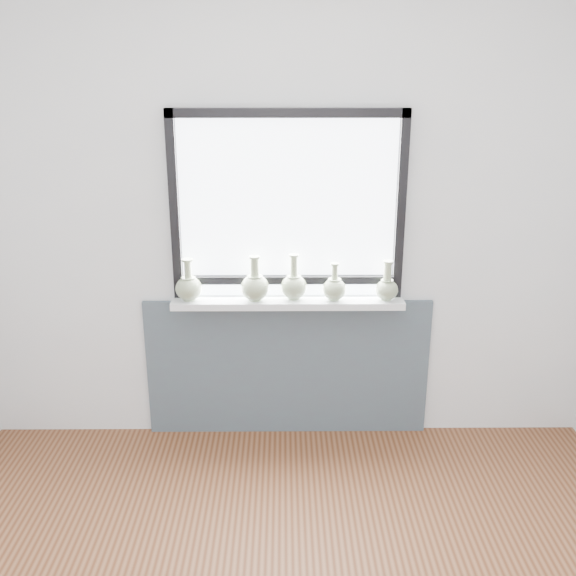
{
  "coord_description": "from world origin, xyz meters",
  "views": [
    {
      "loc": [
        -0.02,
        -1.73,
        2.14
      ],
      "look_at": [
        0.0,
        1.55,
        1.02
      ],
      "focal_mm": 40.0,
      "sensor_mm": 36.0,
      "label": 1
    }
  ],
  "objects_px": {
    "vase_b": "(255,286)",
    "vase_e": "(387,287)",
    "windowsill": "(288,302)",
    "vase_c": "(294,285)",
    "vase_a": "(189,287)",
    "vase_d": "(334,288)"
  },
  "relations": [
    {
      "from": "vase_a",
      "to": "vase_d",
      "type": "relative_size",
      "value": 1.12
    },
    {
      "from": "vase_a",
      "to": "vase_d",
      "type": "distance_m",
      "value": 0.82
    },
    {
      "from": "vase_d",
      "to": "vase_a",
      "type": "bearing_deg",
      "value": 179.95
    },
    {
      "from": "vase_c",
      "to": "vase_d",
      "type": "xyz_separation_m",
      "value": [
        0.23,
        -0.02,
        -0.01
      ]
    },
    {
      "from": "vase_a",
      "to": "vase_e",
      "type": "height_order",
      "value": "vase_a"
    },
    {
      "from": "vase_a",
      "to": "vase_b",
      "type": "xyz_separation_m",
      "value": [
        0.37,
        -0.0,
        0.01
      ]
    },
    {
      "from": "vase_b",
      "to": "vase_e",
      "type": "bearing_deg",
      "value": -0.07
    },
    {
      "from": "vase_b",
      "to": "vase_d",
      "type": "bearing_deg",
      "value": 0.39
    },
    {
      "from": "vase_b",
      "to": "vase_c",
      "type": "bearing_deg",
      "value": 6.06
    },
    {
      "from": "vase_b",
      "to": "vase_d",
      "type": "xyz_separation_m",
      "value": [
        0.45,
        0.0,
        -0.02
      ]
    },
    {
      "from": "vase_b",
      "to": "vase_e",
      "type": "distance_m",
      "value": 0.75
    },
    {
      "from": "vase_a",
      "to": "vase_c",
      "type": "bearing_deg",
      "value": 1.88
    },
    {
      "from": "windowsill",
      "to": "vase_b",
      "type": "distance_m",
      "value": 0.21
    },
    {
      "from": "windowsill",
      "to": "vase_d",
      "type": "relative_size",
      "value": 6.09
    },
    {
      "from": "windowsill",
      "to": "vase_a",
      "type": "xyz_separation_m",
      "value": [
        -0.56,
        -0.01,
        0.1
      ]
    },
    {
      "from": "windowsill",
      "to": "vase_e",
      "type": "distance_m",
      "value": 0.57
    },
    {
      "from": "vase_a",
      "to": "vase_b",
      "type": "relative_size",
      "value": 0.94
    },
    {
      "from": "windowsill",
      "to": "vase_a",
      "type": "height_order",
      "value": "vase_a"
    },
    {
      "from": "vase_b",
      "to": "vase_c",
      "type": "xyz_separation_m",
      "value": [
        0.22,
        0.02,
        -0.0
      ]
    },
    {
      "from": "vase_d",
      "to": "vase_e",
      "type": "distance_m",
      "value": 0.3
    },
    {
      "from": "vase_e",
      "to": "vase_c",
      "type": "bearing_deg",
      "value": 177.36
    },
    {
      "from": "vase_b",
      "to": "windowsill",
      "type": "bearing_deg",
      "value": 5.49
    }
  ]
}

